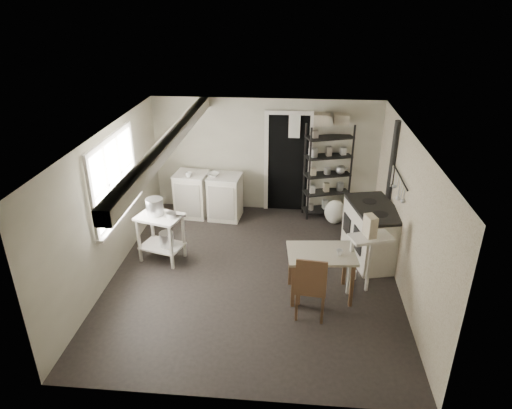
# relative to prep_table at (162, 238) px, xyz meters

# --- Properties ---
(floor) EXTENTS (5.00, 5.00, 0.00)m
(floor) POSITION_rel_prep_table_xyz_m (1.59, -0.33, -0.40)
(floor) COLOR black
(floor) RESTS_ON ground
(ceiling) EXTENTS (5.00, 5.00, 0.00)m
(ceiling) POSITION_rel_prep_table_xyz_m (1.59, -0.33, 1.90)
(ceiling) COLOR silver
(ceiling) RESTS_ON wall_back
(wall_back) EXTENTS (4.50, 0.02, 2.30)m
(wall_back) POSITION_rel_prep_table_xyz_m (1.59, 2.17, 0.75)
(wall_back) COLOR #BEB8A2
(wall_back) RESTS_ON ground
(wall_front) EXTENTS (4.50, 0.02, 2.30)m
(wall_front) POSITION_rel_prep_table_xyz_m (1.59, -2.83, 0.75)
(wall_front) COLOR #BEB8A2
(wall_front) RESTS_ON ground
(wall_left) EXTENTS (0.02, 5.00, 2.30)m
(wall_left) POSITION_rel_prep_table_xyz_m (-0.66, -0.33, 0.75)
(wall_left) COLOR #BEB8A2
(wall_left) RESTS_ON ground
(wall_right) EXTENTS (0.02, 5.00, 2.30)m
(wall_right) POSITION_rel_prep_table_xyz_m (3.84, -0.33, 0.75)
(wall_right) COLOR #BEB8A2
(wall_right) RESTS_ON ground
(window) EXTENTS (0.12, 1.76, 1.28)m
(window) POSITION_rel_prep_table_xyz_m (-0.63, -0.13, 1.10)
(window) COLOR silver
(window) RESTS_ON wall_left
(doorway) EXTENTS (0.96, 0.10, 2.08)m
(doorway) POSITION_rel_prep_table_xyz_m (2.04, 2.14, 0.60)
(doorway) COLOR silver
(doorway) RESTS_ON ground
(ceiling_beam) EXTENTS (0.18, 5.00, 0.18)m
(ceiling_beam) POSITION_rel_prep_table_xyz_m (0.39, -0.33, 1.80)
(ceiling_beam) COLOR silver
(ceiling_beam) RESTS_ON ceiling
(wallpaper_panel) EXTENTS (0.01, 5.00, 2.30)m
(wallpaper_panel) POSITION_rel_prep_table_xyz_m (3.83, -0.33, 0.75)
(wallpaper_panel) COLOR beige
(wallpaper_panel) RESTS_ON wall_right
(utensil_rail) EXTENTS (0.06, 1.20, 0.44)m
(utensil_rail) POSITION_rel_prep_table_xyz_m (3.78, 0.27, 1.15)
(utensil_rail) COLOR silver
(utensil_rail) RESTS_ON wall_right
(prep_table) EXTENTS (0.83, 0.69, 0.82)m
(prep_table) POSITION_rel_prep_table_xyz_m (0.00, 0.00, 0.00)
(prep_table) COLOR silver
(prep_table) RESTS_ON ground
(stockpot) EXTENTS (0.34, 0.34, 0.30)m
(stockpot) POSITION_rel_prep_table_xyz_m (-0.08, 0.06, 0.54)
(stockpot) COLOR silver
(stockpot) RESTS_ON prep_table
(saucepan) EXTENTS (0.19, 0.19, 0.09)m
(saucepan) POSITION_rel_prep_table_xyz_m (0.21, -0.03, 0.45)
(saucepan) COLOR silver
(saucepan) RESTS_ON prep_table
(bucket) EXTENTS (0.28, 0.28, 0.26)m
(bucket) POSITION_rel_prep_table_xyz_m (0.09, -0.01, -0.02)
(bucket) COLOR silver
(bucket) RESTS_ON prep_table
(base_cabinets) EXTENTS (1.41, 0.72, 0.90)m
(base_cabinets) POSITION_rel_prep_table_xyz_m (0.48, 1.69, 0.06)
(base_cabinets) COLOR silver
(base_cabinets) RESTS_ON ground
(mixing_bowl) EXTENTS (0.37, 0.37, 0.08)m
(mixing_bowl) POSITION_rel_prep_table_xyz_m (0.61, 1.63, 0.56)
(mixing_bowl) COLOR silver
(mixing_bowl) RESTS_ON base_cabinets
(counter_cup) EXTENTS (0.15, 0.15, 0.09)m
(counter_cup) POSITION_rel_prep_table_xyz_m (0.14, 1.55, 0.57)
(counter_cup) COLOR silver
(counter_cup) RESTS_ON base_cabinets
(shelf_rack) EXTENTS (0.95, 0.60, 1.88)m
(shelf_rack) POSITION_rel_prep_table_xyz_m (2.81, 1.98, 0.55)
(shelf_rack) COLOR black
(shelf_rack) RESTS_ON ground
(shelf_jar) EXTENTS (0.12, 0.12, 0.20)m
(shelf_jar) POSITION_rel_prep_table_xyz_m (2.48, 1.99, 0.97)
(shelf_jar) COLOR silver
(shelf_jar) RESTS_ON shelf_rack
(storage_box_a) EXTENTS (0.31, 0.28, 0.21)m
(storage_box_a) POSITION_rel_prep_table_xyz_m (2.64, 1.93, 1.61)
(storage_box_a) COLOR beige
(storage_box_a) RESTS_ON shelf_rack
(storage_box_b) EXTENTS (0.28, 0.26, 0.18)m
(storage_box_b) POSITION_rel_prep_table_xyz_m (3.01, 2.04, 1.59)
(storage_box_b) COLOR beige
(storage_box_b) RESTS_ON shelf_rack
(stove) EXTENTS (0.93, 1.34, 0.96)m
(stove) POSITION_rel_prep_table_xyz_m (3.51, 0.35, 0.04)
(stove) COLOR silver
(stove) RESTS_ON ground
(stovepipe) EXTENTS (0.12, 0.12, 1.54)m
(stovepipe) POSITION_rel_prep_table_xyz_m (3.79, 0.81, 1.19)
(stovepipe) COLOR black
(stovepipe) RESTS_ON stove
(side_ledge) EXTENTS (0.69, 0.52, 0.94)m
(side_ledge) POSITION_rel_prep_table_xyz_m (3.30, -0.62, 0.03)
(side_ledge) COLOR silver
(side_ledge) RESTS_ON ground
(oats_box) EXTENTS (0.19, 0.24, 0.32)m
(oats_box) POSITION_rel_prep_table_xyz_m (3.28, -0.61, 0.61)
(oats_box) COLOR beige
(oats_box) RESTS_ON side_ledge
(work_table) EXTENTS (1.03, 0.77, 0.74)m
(work_table) POSITION_rel_prep_table_xyz_m (2.60, -0.78, -0.02)
(work_table) COLOR beige
(work_table) RESTS_ON ground
(table_cup) EXTENTS (0.10, 0.10, 0.09)m
(table_cup) POSITION_rel_prep_table_xyz_m (2.85, -0.84, 0.40)
(table_cup) COLOR silver
(table_cup) RESTS_ON work_table
(chair) EXTENTS (0.45, 0.47, 1.00)m
(chair) POSITION_rel_prep_table_xyz_m (2.46, -1.25, 0.08)
(chair) COLOR brown
(chair) RESTS_ON ground
(flour_sack) EXTENTS (0.49, 0.45, 0.48)m
(flour_sack) POSITION_rel_prep_table_xyz_m (2.99, 1.59, -0.16)
(flour_sack) COLOR white
(flour_sack) RESTS_ON ground
(floor_crock) EXTENTS (0.11, 0.11, 0.14)m
(floor_crock) POSITION_rel_prep_table_xyz_m (3.16, -0.30, -0.33)
(floor_crock) COLOR silver
(floor_crock) RESTS_ON ground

